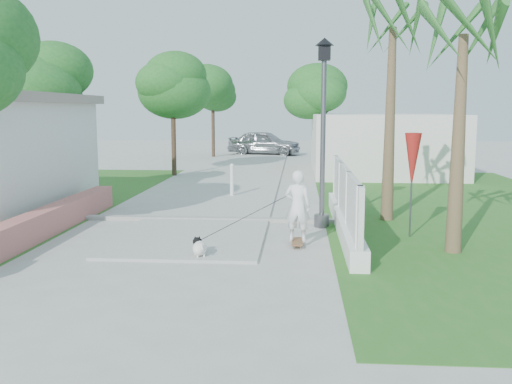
# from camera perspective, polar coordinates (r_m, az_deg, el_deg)

# --- Properties ---
(ground) EXTENTS (90.00, 90.00, 0.00)m
(ground) POSITION_cam_1_polar(r_m,az_deg,el_deg) (8.84, -11.43, -10.37)
(ground) COLOR #B7B7B2
(ground) RESTS_ON ground
(path_strip) EXTENTS (3.20, 36.00, 0.06)m
(path_strip) POSITION_cam_1_polar(r_m,az_deg,el_deg) (28.29, -0.46, 2.61)
(path_strip) COLOR #B7B7B2
(path_strip) RESTS_ON ground
(curb) EXTENTS (6.50, 0.25, 0.10)m
(curb) POSITION_cam_1_polar(r_m,az_deg,el_deg) (14.51, -5.05, -2.71)
(curb) COLOR #999993
(curb) RESTS_ON ground
(grass_right) EXTENTS (8.00, 20.00, 0.01)m
(grass_right) POSITION_cam_1_polar(r_m,az_deg,el_deg) (16.95, 20.22, -1.76)
(grass_right) COLOR #2D6A21
(grass_right) RESTS_ON ground
(pink_wall) EXTENTS (0.45, 8.20, 0.80)m
(pink_wall) POSITION_cam_1_polar(r_m,az_deg,el_deg) (13.14, -21.22, -3.23)
(pink_wall) COLOR #BC6F60
(pink_wall) RESTS_ON ground
(lattice_fence) EXTENTS (0.35, 7.00, 1.50)m
(lattice_fence) POSITION_cam_1_polar(r_m,az_deg,el_deg) (13.29, 8.84, -1.62)
(lattice_fence) COLOR white
(lattice_fence) RESTS_ON ground
(building_right) EXTENTS (6.00, 8.00, 2.60)m
(building_right) POSITION_cam_1_polar(r_m,az_deg,el_deg) (26.35, 12.32, 4.78)
(building_right) COLOR silver
(building_right) RESTS_ON ground
(street_lamp) EXTENTS (0.44, 0.44, 4.44)m
(street_lamp) POSITION_cam_1_polar(r_m,az_deg,el_deg) (13.57, 6.73, 6.61)
(street_lamp) COLOR #59595E
(street_lamp) RESTS_ON ground
(bollard) EXTENTS (0.14, 0.14, 1.09)m
(bollard) POSITION_cam_1_polar(r_m,az_deg,el_deg) (18.31, -2.43, 1.28)
(bollard) COLOR white
(bollard) RESTS_ON ground
(patio_umbrella) EXTENTS (0.36, 0.36, 2.30)m
(patio_umbrella) POSITION_cam_1_polar(r_m,az_deg,el_deg) (12.84, 15.37, 2.98)
(patio_umbrella) COLOR #59595E
(patio_umbrella) RESTS_ON ground
(tree_left_mid) EXTENTS (3.20, 3.20, 4.85)m
(tree_left_mid) POSITION_cam_1_polar(r_m,az_deg,el_deg) (18.30, -21.32, 9.86)
(tree_left_mid) COLOR #4C3826
(tree_left_mid) RESTS_ON ground
(tree_path_left) EXTENTS (3.40, 3.40, 5.23)m
(tree_path_left) POSITION_cam_1_polar(r_m,az_deg,el_deg) (24.64, -8.31, 10.52)
(tree_path_left) COLOR #4C3826
(tree_path_left) RESTS_ON ground
(tree_path_right) EXTENTS (3.00, 3.00, 4.79)m
(tree_path_right) POSITION_cam_1_polar(r_m,az_deg,el_deg) (28.06, 6.18, 9.60)
(tree_path_right) COLOR #4C3826
(tree_path_right) RESTS_ON ground
(tree_path_far) EXTENTS (3.20, 3.20, 5.17)m
(tree_path_far) POSITION_cam_1_polar(r_m,az_deg,el_deg) (34.43, -4.32, 9.90)
(tree_path_far) COLOR #4C3826
(tree_path_far) RESTS_ON ground
(palm_far) EXTENTS (1.80, 1.80, 5.30)m
(palm_far) POSITION_cam_1_polar(r_m,az_deg,el_deg) (14.83, 13.50, 14.55)
(palm_far) COLOR brown
(palm_far) RESTS_ON ground
(palm_near) EXTENTS (1.80, 1.80, 4.70)m
(palm_near) POSITION_cam_1_polar(r_m,az_deg,el_deg) (11.72, 20.01, 13.42)
(palm_near) COLOR brown
(palm_near) RESTS_ON ground
(skateboarder) EXTENTS (2.13, 1.41, 1.57)m
(skateboarder) POSITION_cam_1_polar(r_m,az_deg,el_deg) (11.42, -0.04, -2.38)
(skateboarder) COLOR brown
(skateboarder) RESTS_ON ground
(dog) EXTENTS (0.40, 0.56, 0.40)m
(dog) POSITION_cam_1_polar(r_m,az_deg,el_deg) (10.87, -5.70, -5.52)
(dog) COLOR white
(dog) RESTS_ON ground
(parked_car) EXTENTS (4.75, 2.62, 1.53)m
(parked_car) POSITION_cam_1_polar(r_m,az_deg,el_deg) (35.72, 0.85, 4.95)
(parked_car) COLOR #95979C
(parked_car) RESTS_ON ground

